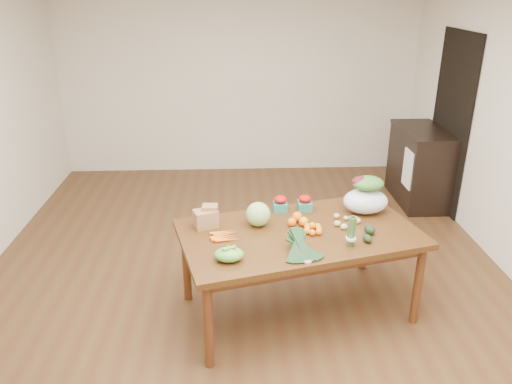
{
  "coord_description": "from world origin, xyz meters",
  "views": [
    {
      "loc": [
        -0.08,
        -4.05,
        2.58
      ],
      "look_at": [
        0.1,
        0.0,
        0.87
      ],
      "focal_mm": 35.0,
      "sensor_mm": 36.0,
      "label": 1
    }
  ],
  "objects_px": {
    "paper_bag": "(206,217)",
    "mandarin_cluster": "(312,227)",
    "dining_table": "(298,272)",
    "kale_bunch": "(303,247)",
    "salad_bag": "(366,197)",
    "cabbage": "(258,214)",
    "asparagus_bundle": "(352,231)",
    "cabinet": "(419,166)"
  },
  "relations": [
    {
      "from": "paper_bag",
      "to": "mandarin_cluster",
      "type": "distance_m",
      "value": 0.86
    },
    {
      "from": "dining_table",
      "to": "mandarin_cluster",
      "type": "relative_size",
      "value": 10.38
    },
    {
      "from": "dining_table",
      "to": "paper_bag",
      "type": "xyz_separation_m",
      "value": [
        -0.75,
        0.12,
        0.46
      ]
    },
    {
      "from": "dining_table",
      "to": "kale_bunch",
      "type": "xyz_separation_m",
      "value": [
        -0.03,
        -0.4,
        0.45
      ]
    },
    {
      "from": "kale_bunch",
      "to": "salad_bag",
      "type": "xyz_separation_m",
      "value": [
        0.63,
        0.73,
        0.07
      ]
    },
    {
      "from": "cabbage",
      "to": "mandarin_cluster",
      "type": "height_order",
      "value": "cabbage"
    },
    {
      "from": "dining_table",
      "to": "asparagus_bundle",
      "type": "distance_m",
      "value": 0.66
    },
    {
      "from": "cabinet",
      "to": "cabbage",
      "type": "relative_size",
      "value": 5.12
    },
    {
      "from": "dining_table",
      "to": "kale_bunch",
      "type": "distance_m",
      "value": 0.61
    },
    {
      "from": "cabbage",
      "to": "asparagus_bundle",
      "type": "bearing_deg",
      "value": -29.08
    },
    {
      "from": "mandarin_cluster",
      "to": "kale_bunch",
      "type": "height_order",
      "value": "kale_bunch"
    },
    {
      "from": "paper_bag",
      "to": "cabbage",
      "type": "xyz_separation_m",
      "value": [
        0.42,
        0.0,
        0.01
      ]
    },
    {
      "from": "cabinet",
      "to": "cabbage",
      "type": "xyz_separation_m",
      "value": [
        -2.12,
        -2.12,
        0.38
      ]
    },
    {
      "from": "dining_table",
      "to": "asparagus_bundle",
      "type": "xyz_separation_m",
      "value": [
        0.35,
        -0.26,
        0.5
      ]
    },
    {
      "from": "paper_bag",
      "to": "asparagus_bundle",
      "type": "bearing_deg",
      "value": -18.72
    },
    {
      "from": "dining_table",
      "to": "cabbage",
      "type": "bearing_deg",
      "value": 145.01
    },
    {
      "from": "paper_bag",
      "to": "cabbage",
      "type": "distance_m",
      "value": 0.42
    },
    {
      "from": "cabbage",
      "to": "kale_bunch",
      "type": "bearing_deg",
      "value": -60.51
    },
    {
      "from": "cabbage",
      "to": "asparagus_bundle",
      "type": "relative_size",
      "value": 0.8
    },
    {
      "from": "cabinet",
      "to": "paper_bag",
      "type": "distance_m",
      "value": 3.34
    },
    {
      "from": "dining_table",
      "to": "asparagus_bundle",
      "type": "relative_size",
      "value": 7.47
    },
    {
      "from": "cabinet",
      "to": "kale_bunch",
      "type": "bearing_deg",
      "value": -124.6
    },
    {
      "from": "cabinet",
      "to": "paper_bag",
      "type": "xyz_separation_m",
      "value": [
        -2.54,
        -2.13,
        0.37
      ]
    },
    {
      "from": "cabinet",
      "to": "cabbage",
      "type": "bearing_deg",
      "value": -134.94
    },
    {
      "from": "kale_bunch",
      "to": "asparagus_bundle",
      "type": "bearing_deg",
      "value": 5.98
    },
    {
      "from": "cabinet",
      "to": "salad_bag",
      "type": "distance_m",
      "value": 2.3
    },
    {
      "from": "dining_table",
      "to": "salad_bag",
      "type": "xyz_separation_m",
      "value": [
        0.6,
        0.33,
        0.52
      ]
    },
    {
      "from": "dining_table",
      "to": "cabbage",
      "type": "height_order",
      "value": "cabbage"
    },
    {
      "from": "dining_table",
      "to": "cabinet",
      "type": "height_order",
      "value": "cabinet"
    },
    {
      "from": "mandarin_cluster",
      "to": "asparagus_bundle",
      "type": "xyz_separation_m",
      "value": [
        0.25,
        -0.24,
        0.08
      ]
    },
    {
      "from": "kale_bunch",
      "to": "asparagus_bundle",
      "type": "distance_m",
      "value": 0.41
    },
    {
      "from": "kale_bunch",
      "to": "salad_bag",
      "type": "relative_size",
      "value": 1.05
    },
    {
      "from": "kale_bunch",
      "to": "paper_bag",
      "type": "bearing_deg",
      "value": 129.42
    },
    {
      "from": "dining_table",
      "to": "cabinet",
      "type": "relative_size",
      "value": 1.83
    },
    {
      "from": "dining_table",
      "to": "cabbage",
      "type": "relative_size",
      "value": 9.37
    },
    {
      "from": "cabbage",
      "to": "mandarin_cluster",
      "type": "xyz_separation_m",
      "value": [
        0.42,
        -0.13,
        -0.06
      ]
    },
    {
      "from": "dining_table",
      "to": "kale_bunch",
      "type": "height_order",
      "value": "kale_bunch"
    },
    {
      "from": "kale_bunch",
      "to": "cabbage",
      "type": "bearing_deg",
      "value": 104.7
    },
    {
      "from": "mandarin_cluster",
      "to": "salad_bag",
      "type": "bearing_deg",
      "value": 33.95
    },
    {
      "from": "paper_bag",
      "to": "salad_bag",
      "type": "distance_m",
      "value": 1.37
    },
    {
      "from": "mandarin_cluster",
      "to": "cabbage",
      "type": "bearing_deg",
      "value": 162.63
    },
    {
      "from": "paper_bag",
      "to": "kale_bunch",
      "type": "relative_size",
      "value": 0.62
    }
  ]
}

